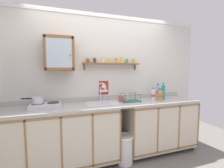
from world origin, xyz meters
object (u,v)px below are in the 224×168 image
at_px(dish_rack, 130,100).
at_px(wall_cabinet, 59,54).
at_px(trash_bin, 125,149).
at_px(bottle_juice_amber_1, 160,95).
at_px(bottle_water_blue_3, 158,92).
at_px(bottle_water_clear_0, 153,95).
at_px(mug, 121,99).
at_px(hot_plate_stove, 46,106).
at_px(sink, 102,104).
at_px(saucepan, 37,100).
at_px(warning_sign, 104,88).
at_px(bottle_detergent_teal_2, 163,92).

height_order(dish_rack, wall_cabinet, wall_cabinet).
distance_m(dish_rack, trash_bin, 0.80).
distance_m(bottle_juice_amber_1, dish_rack, 0.55).
relative_size(bottle_water_blue_3, wall_cabinet, 0.54).
height_order(bottle_water_clear_0, mug, bottle_water_clear_0).
bearing_deg(hot_plate_stove, sink, 1.83).
bearing_deg(mug, hot_plate_stove, -177.81).
relative_size(saucepan, mug, 2.77).
relative_size(dish_rack, mug, 3.03).
relative_size(sink, bottle_water_blue_3, 1.92).
distance_m(hot_plate_stove, warning_sign, 1.01).
relative_size(sink, bottle_water_clear_0, 2.40).
relative_size(bottle_juice_amber_1, warning_sign, 0.91).
relative_size(hot_plate_stove, saucepan, 1.43).
distance_m(warning_sign, trash_bin, 1.08).
bearing_deg(warning_sign, bottle_detergent_teal_2, -14.29).
bearing_deg(trash_bin, sink, 144.03).
xyz_separation_m(bottle_water_blue_3, wall_cabinet, (-1.78, 0.06, 0.67)).
distance_m(saucepan, bottle_water_blue_3, 2.10).
distance_m(bottle_water_blue_3, trash_bin, 1.22).
bearing_deg(bottle_water_blue_3, bottle_juice_amber_1, -115.53).
distance_m(sink, mug, 0.35).
bearing_deg(trash_bin, dish_rack, 49.74).
relative_size(bottle_detergent_teal_2, bottle_water_blue_3, 1.10).
relative_size(saucepan, bottle_detergent_teal_2, 0.96).
bearing_deg(saucepan, warning_sign, 13.48).
relative_size(hot_plate_stove, bottle_juice_amber_1, 1.91).
relative_size(bottle_water_blue_3, mug, 2.63).
xyz_separation_m(sink, trash_bin, (0.31, -0.22, -0.71)).
height_order(bottle_juice_amber_1, bottle_detergent_teal_2, bottle_detergent_teal_2).
bearing_deg(wall_cabinet, hot_plate_stove, -144.81).
relative_size(mug, wall_cabinet, 0.21).
relative_size(sink, bottle_juice_amber_1, 2.44).
xyz_separation_m(hot_plate_stove, wall_cabinet, (0.21, 0.15, 0.77)).
relative_size(hot_plate_stove, warning_sign, 1.75).
relative_size(sink, dish_rack, 1.67).
distance_m(bottle_water_clear_0, bottle_water_blue_3, 0.21).
relative_size(hot_plate_stove, wall_cabinet, 0.82).
bearing_deg(mug, saucepan, -178.93).
distance_m(sink, hot_plate_stove, 0.87).
bearing_deg(hot_plate_stove, wall_cabinet, 35.19).
bearing_deg(bottle_juice_amber_1, bottle_water_clear_0, 131.76).
bearing_deg(bottle_detergent_teal_2, saucepan, 179.46).
height_order(saucepan, bottle_juice_amber_1, bottle_juice_amber_1).
xyz_separation_m(saucepan, mug, (1.32, 0.02, -0.06)).
xyz_separation_m(hot_plate_stove, bottle_water_blue_3, (1.99, 0.09, 0.10)).
height_order(hot_plate_stove, bottle_water_clear_0, bottle_water_clear_0).
height_order(bottle_juice_amber_1, dish_rack, bottle_juice_amber_1).
xyz_separation_m(bottle_water_clear_0, trash_bin, (-0.64, -0.18, -0.83)).
bearing_deg(wall_cabinet, bottle_water_blue_3, -1.91).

